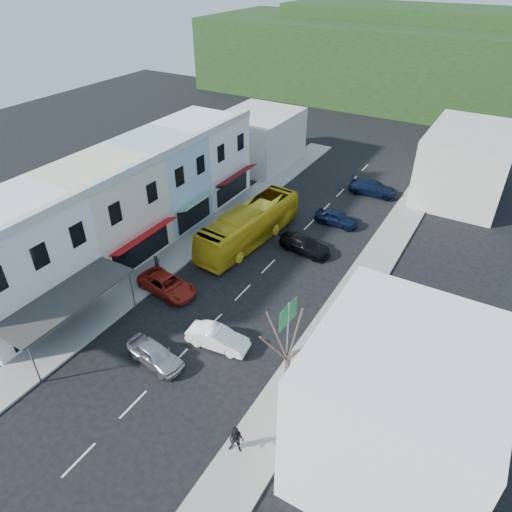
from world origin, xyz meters
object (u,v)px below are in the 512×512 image
Objects in this scene: car_silver at (155,354)px; traffic_signal at (417,167)px; car_white at (218,338)px; street_tree at (288,360)px; pedestrian_left at (157,263)px; pedestrian_right at (236,440)px; bus at (249,226)px; direction_sign at (287,330)px; car_red at (167,284)px.

traffic_signal is (7.32, 34.47, 1.52)m from car_silver.
car_white is 7.17m from street_tree.
pedestrian_left is at bearing 47.56° from car_silver.
pedestrian_right is (7.77, -2.69, 0.30)m from car_silver.
pedestrian_left is 17.26m from pedestrian_right.
car_white is at bearing -62.74° from bus.
direction_sign is 0.56× the size of street_tree.
car_red is 1.04× the size of traffic_signal.
car_white is 0.57× the size of street_tree.
car_silver and car_red have the same top height.
car_red is 0.60× the size of street_tree.
pedestrian_left is at bearing 64.20° from car_red.
car_silver is 8.46m from direction_sign.
car_red is at bearing 80.02° from traffic_signal.
car_red is (-6.57, 2.80, 0.00)m from car_white.
street_tree is at bearing -112.61° from pedestrian_left.
street_tree reaches higher than car_silver.
bus reaches higher than car_silver.
direction_sign reaches higher than pedestrian_left.
street_tree is (1.83, -3.69, 1.70)m from direction_sign.
car_red is 2.71× the size of pedestrian_left.
car_white is 2.59× the size of pedestrian_left.
pedestrian_right reaches higher than car_white.
car_silver is 1.02× the size of direction_sign.
bus is at bearing 135.36° from direction_sign.
car_silver is 7.20m from car_red.
direction_sign is (9.19, -10.62, 0.61)m from bus.
bus reaches higher than car_red.
car_silver is at bearing -138.88° from car_red.
pedestrian_right is (13.97, -10.14, 0.00)m from pedestrian_left.
street_tree is 1.73× the size of traffic_signal.
pedestrian_right is at bearing 102.36° from traffic_signal.
bus is at bearing -25.22° from pedestrian_left.
street_tree is (8.67, 1.06, 3.15)m from car_silver.
direction_sign is (13.03, -2.70, 1.16)m from pedestrian_left.
traffic_signal reaches higher than pedestrian_left.
pedestrian_left is 30.23m from traffic_signal.
car_red is 2.67m from pedestrian_left.
street_tree reaches higher than pedestrian_right.
street_tree reaches higher than car_white.
bus is at bearing 127.61° from street_tree.
pedestrian_left is (-3.84, -7.92, -0.55)m from bus.
street_tree is at bearing 59.31° from pedestrian_right.
pedestrian_right reaches higher than car_red.
car_silver is at bearing -76.13° from bus.
car_white is 7.14m from car_red.
direction_sign is at bearing -101.05° from pedestrian_left.
street_tree is at bearing -47.22° from bus.
car_red is at bearing 177.92° from direction_sign.
traffic_signal reaches higher than car_white.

